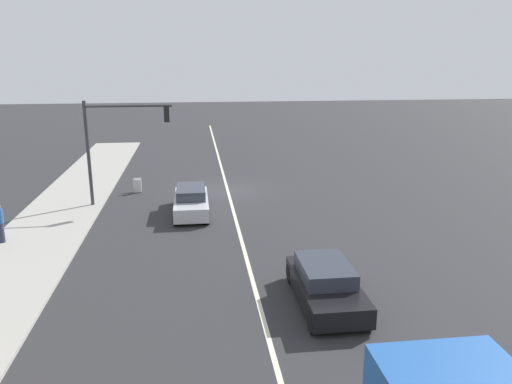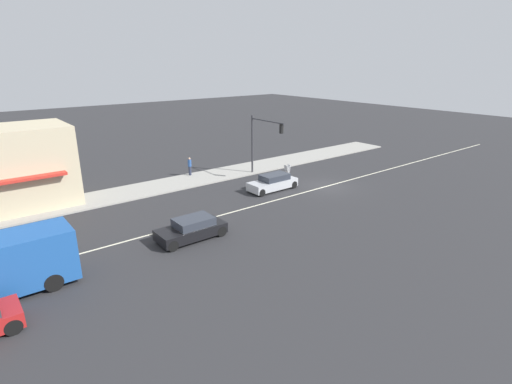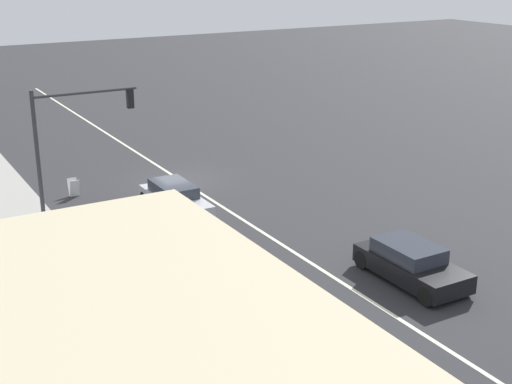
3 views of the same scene
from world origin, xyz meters
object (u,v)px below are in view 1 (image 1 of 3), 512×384
sedan_silver (191,201)px  warning_aframe_sign (137,185)px  suv_black (326,284)px  pedestrian (0,222)px  traffic_signal_main (115,135)px

sedan_silver → warning_aframe_sign: bearing=-55.1°
suv_black → sedan_silver: bearing=-67.2°
pedestrian → warning_aframe_sign: size_ratio=2.07×
pedestrian → warning_aframe_sign: (-4.95, -8.16, -0.61)m
traffic_signal_main → warning_aframe_sign: bearing=-104.4°
traffic_signal_main → sedan_silver: (-3.92, 1.89, -3.24)m
warning_aframe_sign → suv_black: bearing=116.8°
sedan_silver → suv_black: bearing=112.8°
pedestrian → sedan_silver: size_ratio=0.39×
warning_aframe_sign → pedestrian: bearing=58.7°
traffic_signal_main → suv_black: traffic_signal_main is taller
traffic_signal_main → pedestrian: size_ratio=3.24×
warning_aframe_sign → sedan_silver: sedan_silver is taller
traffic_signal_main → suv_black: (-8.32, 12.34, -3.25)m
suv_black → sedan_silver: size_ratio=0.97×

